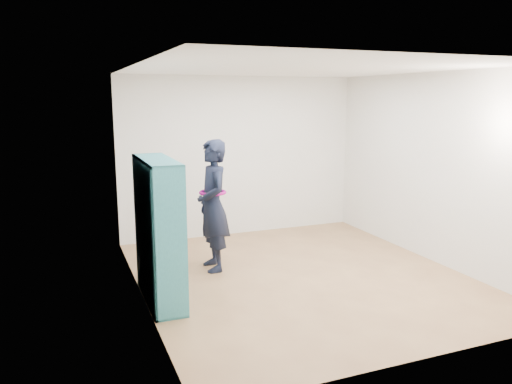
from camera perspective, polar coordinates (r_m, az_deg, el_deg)
name	(u,v)px	position (r m, az deg, el deg)	size (l,w,h in m)	color
floor	(301,276)	(6.53, 5.16, -9.55)	(4.50, 4.50, 0.00)	brown
ceiling	(305,68)	(6.13, 5.58, 13.88)	(4.50, 4.50, 0.00)	white
wall_left	(139,187)	(5.59, -13.23, 0.56)	(0.02, 4.50, 2.60)	silver
wall_right	(432,168)	(7.32, 19.46, 2.61)	(0.02, 4.50, 2.60)	silver
wall_back	(241,156)	(8.25, -1.78, 4.08)	(4.00, 0.02, 2.60)	silver
wall_front	(427,216)	(4.36, 18.95, -2.61)	(4.00, 0.02, 2.60)	silver
bookshelf	(157,234)	(5.65, -11.28, -4.68)	(0.35, 1.21, 1.61)	teal
person	(213,205)	(6.56, -4.95, -1.54)	(0.43, 0.64, 1.73)	black
smartphone	(201,197)	(6.57, -6.34, -0.54)	(0.02, 0.08, 0.12)	silver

